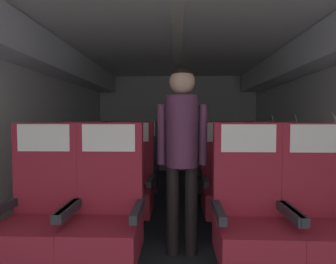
{
  "coord_description": "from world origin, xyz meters",
  "views": [
    {
      "loc": [
        0.01,
        -0.25,
        1.18
      ],
      "look_at": [
        -0.12,
        3.22,
        1.01
      ],
      "focal_mm": 29.04,
      "sensor_mm": 36.0,
      "label": 1
    }
  ],
  "objects_px": {
    "seat_a_left_window": "(39,216)",
    "flight_attendant": "(182,139)",
    "seat_a_right_window": "(251,219)",
    "seat_b_right_window": "(227,187)",
    "seat_a_left_aisle": "(106,217)",
    "seat_c_right_window": "(214,170)",
    "seat_a_right_aisle": "(322,220)",
    "seat_c_left_aisle": "(140,170)",
    "seat_b_left_aisle": "(129,186)",
    "seat_b_left_window": "(81,186)",
    "seat_c_right_aisle": "(250,171)",
    "seat_b_right_aisle": "(275,188)",
    "seat_c_left_window": "(105,169)"
  },
  "relations": [
    {
      "from": "seat_a_left_window",
      "to": "flight_attendant",
      "type": "xyz_separation_m",
      "value": [
        1.03,
        0.45,
        0.53
      ]
    },
    {
      "from": "seat_a_right_window",
      "to": "seat_b_right_window",
      "type": "xyz_separation_m",
      "value": [
        -0.01,
        0.89,
        0.0
      ]
    },
    {
      "from": "seat_a_left_window",
      "to": "seat_a_left_aisle",
      "type": "bearing_deg",
      "value": 0.4
    },
    {
      "from": "seat_a_left_window",
      "to": "seat_a_left_aisle",
      "type": "height_order",
      "value": "same"
    },
    {
      "from": "seat_a_right_window",
      "to": "seat_c_right_window",
      "type": "bearing_deg",
      "value": 90.5
    },
    {
      "from": "seat_a_left_window",
      "to": "seat_a_right_window",
      "type": "xyz_separation_m",
      "value": [
        1.5,
        0.0,
        0.0
      ]
    },
    {
      "from": "seat_a_right_aisle",
      "to": "seat_a_right_window",
      "type": "xyz_separation_m",
      "value": [
        -0.49,
        0.0,
        0.0
      ]
    },
    {
      "from": "seat_a_right_window",
      "to": "seat_c_right_window",
      "type": "height_order",
      "value": "same"
    },
    {
      "from": "flight_attendant",
      "to": "seat_c_left_aisle",
      "type": "bearing_deg",
      "value": -86.64
    },
    {
      "from": "seat_a_left_window",
      "to": "seat_c_left_aisle",
      "type": "relative_size",
      "value": 1.0
    },
    {
      "from": "seat_a_right_window",
      "to": "seat_c_left_aisle",
      "type": "height_order",
      "value": "same"
    },
    {
      "from": "seat_b_left_aisle",
      "to": "seat_b_right_window",
      "type": "height_order",
      "value": "same"
    },
    {
      "from": "seat_a_right_window",
      "to": "seat_b_left_window",
      "type": "xyz_separation_m",
      "value": [
        -1.51,
        0.89,
        0.0
      ]
    },
    {
      "from": "seat_c_right_aisle",
      "to": "flight_attendant",
      "type": "relative_size",
      "value": 0.7
    },
    {
      "from": "seat_b_right_window",
      "to": "seat_a_right_window",
      "type": "bearing_deg",
      "value": -89.55
    },
    {
      "from": "seat_b_left_window",
      "to": "seat_b_right_aisle",
      "type": "bearing_deg",
      "value": -0.15
    },
    {
      "from": "seat_a_left_window",
      "to": "seat_b_left_aisle",
      "type": "bearing_deg",
      "value": 61.57
    },
    {
      "from": "seat_a_left_aisle",
      "to": "flight_attendant",
      "type": "xyz_separation_m",
      "value": [
        0.54,
        0.45,
        0.53
      ]
    },
    {
      "from": "seat_a_left_window",
      "to": "seat_c_right_window",
      "type": "height_order",
      "value": "same"
    },
    {
      "from": "seat_c_left_window",
      "to": "seat_b_right_aisle",
      "type": "bearing_deg",
      "value": -24.72
    },
    {
      "from": "seat_a_right_window",
      "to": "seat_b_left_aisle",
      "type": "xyz_separation_m",
      "value": [
        -1.01,
        0.9,
        0.0
      ]
    },
    {
      "from": "flight_attendant",
      "to": "seat_a_right_window",
      "type": "bearing_deg",
      "value": 117.38
    },
    {
      "from": "seat_a_left_aisle",
      "to": "seat_a_right_window",
      "type": "bearing_deg",
      "value": -0.09
    },
    {
      "from": "seat_a_left_aisle",
      "to": "seat_c_left_window",
      "type": "height_order",
      "value": "same"
    },
    {
      "from": "seat_c_left_aisle",
      "to": "seat_b_left_aisle",
      "type": "bearing_deg",
      "value": -89.68
    },
    {
      "from": "seat_b_right_aisle",
      "to": "seat_a_left_window",
      "type": "bearing_deg",
      "value": -155.85
    },
    {
      "from": "seat_c_left_window",
      "to": "seat_c_left_aisle",
      "type": "height_order",
      "value": "same"
    },
    {
      "from": "seat_c_right_window",
      "to": "seat_b_right_aisle",
      "type": "bearing_deg",
      "value": -61.32
    },
    {
      "from": "seat_a_right_window",
      "to": "flight_attendant",
      "type": "distance_m",
      "value": 0.84
    },
    {
      "from": "seat_c_left_window",
      "to": "seat_c_right_window",
      "type": "height_order",
      "value": "same"
    },
    {
      "from": "seat_a_right_aisle",
      "to": "seat_a_right_window",
      "type": "bearing_deg",
      "value": 179.52
    },
    {
      "from": "seat_a_right_aisle",
      "to": "seat_a_left_window",
      "type": "bearing_deg",
      "value": 179.93
    },
    {
      "from": "seat_a_left_window",
      "to": "seat_c_right_aisle",
      "type": "xyz_separation_m",
      "value": [
        1.97,
        1.79,
        0.0
      ]
    },
    {
      "from": "seat_b_left_aisle",
      "to": "seat_c_right_aisle",
      "type": "height_order",
      "value": "same"
    },
    {
      "from": "seat_b_left_aisle",
      "to": "seat_b_right_aisle",
      "type": "xyz_separation_m",
      "value": [
        1.49,
        -0.01,
        0.0
      ]
    },
    {
      "from": "seat_a_right_aisle",
      "to": "seat_b_right_window",
      "type": "bearing_deg",
      "value": 118.8
    },
    {
      "from": "seat_b_left_aisle",
      "to": "seat_c_left_window",
      "type": "height_order",
      "value": "same"
    },
    {
      "from": "seat_a_left_aisle",
      "to": "seat_a_right_window",
      "type": "distance_m",
      "value": 1.01
    },
    {
      "from": "seat_b_left_window",
      "to": "seat_b_left_aisle",
      "type": "distance_m",
      "value": 0.5
    },
    {
      "from": "seat_c_left_window",
      "to": "seat_c_right_aisle",
      "type": "xyz_separation_m",
      "value": [
        1.98,
        -0.01,
        0.0
      ]
    },
    {
      "from": "seat_c_left_aisle",
      "to": "seat_a_left_window",
      "type": "bearing_deg",
      "value": -104.98
    },
    {
      "from": "seat_a_left_aisle",
      "to": "seat_b_left_window",
      "type": "bearing_deg",
      "value": 119.25
    },
    {
      "from": "seat_a_left_aisle",
      "to": "seat_c_right_aisle",
      "type": "relative_size",
      "value": 1.0
    },
    {
      "from": "seat_b_left_aisle",
      "to": "seat_b_left_window",
      "type": "bearing_deg",
      "value": -179.56
    },
    {
      "from": "seat_b_left_aisle",
      "to": "seat_c_right_window",
      "type": "relative_size",
      "value": 1.0
    },
    {
      "from": "seat_b_left_window",
      "to": "seat_c_right_window",
      "type": "distance_m",
      "value": 1.75
    },
    {
      "from": "seat_b_left_aisle",
      "to": "seat_c_right_window",
      "type": "height_order",
      "value": "same"
    },
    {
      "from": "seat_b_right_aisle",
      "to": "seat_c_left_aisle",
      "type": "distance_m",
      "value": 1.75
    },
    {
      "from": "seat_b_right_window",
      "to": "seat_b_left_aisle",
      "type": "bearing_deg",
      "value": 179.94
    },
    {
      "from": "seat_c_left_window",
      "to": "seat_c_right_window",
      "type": "xyz_separation_m",
      "value": [
        1.5,
        -0.01,
        0.0
      ]
    }
  ]
}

